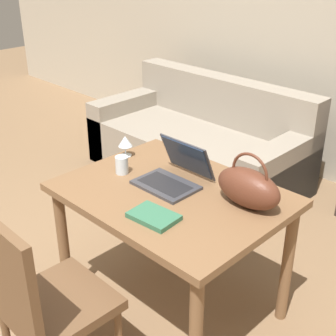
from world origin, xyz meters
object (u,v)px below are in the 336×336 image
(wine_glass, at_px, (125,142))
(handbag, at_px, (248,187))
(chair, at_px, (40,298))
(drinking_glass, at_px, (122,165))
(couch, at_px, (199,145))
(laptop, at_px, (176,172))

(wine_glass, bearing_deg, handbag, 2.49)
(chair, bearing_deg, wine_glass, 117.46)
(drinking_glass, height_order, handbag, handbag)
(couch, xyz_separation_m, laptop, (0.93, -1.27, 0.52))
(chair, height_order, drinking_glass, chair)
(chair, xyz_separation_m, laptop, (-0.01, 0.85, 0.30))
(wine_glass, xyz_separation_m, handbag, (0.84, 0.04, 0.01))
(chair, xyz_separation_m, drinking_glass, (-0.29, 0.72, 0.29))
(couch, distance_m, drinking_glass, 1.63)
(chair, distance_m, laptop, 0.90)
(wine_glass, distance_m, handbag, 0.84)
(chair, height_order, wine_glass, chair)
(laptop, height_order, wine_glass, laptop)
(laptop, distance_m, handbag, 0.41)
(chair, xyz_separation_m, handbag, (0.40, 0.91, 0.34))
(drinking_glass, bearing_deg, laptop, 25.10)
(wine_glass, bearing_deg, couch, 111.89)
(laptop, relative_size, handbag, 0.95)
(drinking_glass, relative_size, wine_glass, 0.77)
(laptop, xyz_separation_m, handbag, (0.41, 0.06, 0.04))
(couch, height_order, laptop, laptop)
(chair, relative_size, wine_glass, 7.37)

